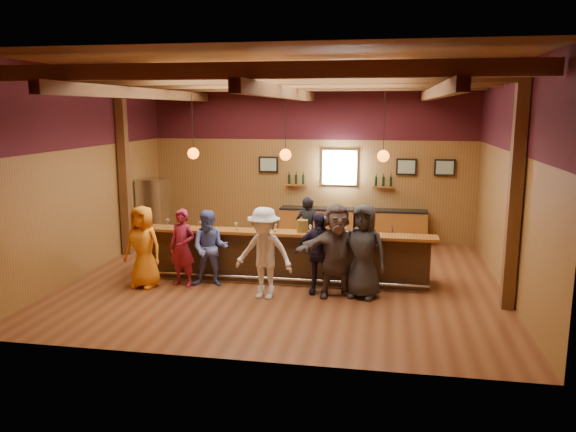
{
  "coord_description": "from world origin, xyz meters",
  "views": [
    {
      "loc": [
        2.07,
        -11.46,
        3.63
      ],
      "look_at": [
        0.0,
        0.3,
        1.35
      ],
      "focal_mm": 35.0,
      "sensor_mm": 36.0,
      "label": 1
    }
  ],
  "objects_px": {
    "customer_denim": "(210,248)",
    "customer_dark": "(363,251)",
    "customer_redvest": "(182,248)",
    "ice_bucket": "(302,226)",
    "customer_brown": "(336,251)",
    "bottle_a": "(305,225)",
    "customer_orange": "(143,247)",
    "stainless_fridge": "(154,212)",
    "back_bar_cabinet": "(352,226)",
    "bartender": "(308,230)",
    "bar_counter": "(288,255)",
    "customer_navy": "(319,253)",
    "customer_white": "(264,253)"
  },
  "relations": [
    {
      "from": "bartender",
      "to": "customer_white",
      "type": "bearing_deg",
      "value": 91.3
    },
    {
      "from": "customer_redvest",
      "to": "customer_dark",
      "type": "relative_size",
      "value": 0.87
    },
    {
      "from": "back_bar_cabinet",
      "to": "bartender",
      "type": "xyz_separation_m",
      "value": [
        -0.92,
        -2.33,
        0.34
      ]
    },
    {
      "from": "customer_redvest",
      "to": "customer_navy",
      "type": "distance_m",
      "value": 2.85
    },
    {
      "from": "customer_redvest",
      "to": "customer_brown",
      "type": "xyz_separation_m",
      "value": [
        3.21,
        -0.16,
        0.11
      ]
    },
    {
      "from": "back_bar_cabinet",
      "to": "customer_dark",
      "type": "relative_size",
      "value": 2.16
    },
    {
      "from": "customer_orange",
      "to": "customer_brown",
      "type": "height_order",
      "value": "customer_brown"
    },
    {
      "from": "bottle_a",
      "to": "bartender",
      "type": "bearing_deg",
      "value": 95.76
    },
    {
      "from": "stainless_fridge",
      "to": "customer_navy",
      "type": "relative_size",
      "value": 1.09
    },
    {
      "from": "customer_redvest",
      "to": "customer_brown",
      "type": "relative_size",
      "value": 0.88
    },
    {
      "from": "customer_brown",
      "to": "ice_bucket",
      "type": "height_order",
      "value": "customer_brown"
    },
    {
      "from": "customer_orange",
      "to": "customer_brown",
      "type": "relative_size",
      "value": 0.92
    },
    {
      "from": "customer_navy",
      "to": "customer_brown",
      "type": "relative_size",
      "value": 0.89
    },
    {
      "from": "stainless_fridge",
      "to": "bartender",
      "type": "height_order",
      "value": "stainless_fridge"
    },
    {
      "from": "customer_redvest",
      "to": "customer_orange",
      "type": "bearing_deg",
      "value": -150.97
    },
    {
      "from": "customer_orange",
      "to": "customer_denim",
      "type": "distance_m",
      "value": 1.36
    },
    {
      "from": "customer_orange",
      "to": "customer_denim",
      "type": "relative_size",
      "value": 1.07
    },
    {
      "from": "stainless_fridge",
      "to": "customer_denim",
      "type": "bearing_deg",
      "value": -51.05
    },
    {
      "from": "bartender",
      "to": "bottle_a",
      "type": "distance_m",
      "value": 1.57
    },
    {
      "from": "back_bar_cabinet",
      "to": "customer_brown",
      "type": "height_order",
      "value": "customer_brown"
    },
    {
      "from": "customer_navy",
      "to": "customer_white",
      "type": "bearing_deg",
      "value": -151.89
    },
    {
      "from": "back_bar_cabinet",
      "to": "stainless_fridge",
      "type": "bearing_deg",
      "value": -168.07
    },
    {
      "from": "back_bar_cabinet",
      "to": "bottle_a",
      "type": "relative_size",
      "value": 11.86
    },
    {
      "from": "customer_dark",
      "to": "ice_bucket",
      "type": "distance_m",
      "value": 1.5
    },
    {
      "from": "customer_orange",
      "to": "customer_navy",
      "type": "distance_m",
      "value": 3.61
    },
    {
      "from": "customer_orange",
      "to": "ice_bucket",
      "type": "relative_size",
      "value": 6.69
    },
    {
      "from": "bottle_a",
      "to": "customer_dark",
      "type": "bearing_deg",
      "value": -30.55
    },
    {
      "from": "customer_white",
      "to": "customer_brown",
      "type": "height_order",
      "value": "customer_brown"
    },
    {
      "from": "customer_white",
      "to": "back_bar_cabinet",
      "type": "bearing_deg",
      "value": 84.15
    },
    {
      "from": "bottle_a",
      "to": "customer_redvest",
      "type": "bearing_deg",
      "value": -166.05
    },
    {
      "from": "stainless_fridge",
      "to": "bartender",
      "type": "xyz_separation_m",
      "value": [
        4.38,
        -1.21,
        -0.09
      ]
    },
    {
      "from": "bar_counter",
      "to": "customer_orange",
      "type": "relative_size",
      "value": 3.7
    },
    {
      "from": "customer_redvest",
      "to": "customer_denim",
      "type": "relative_size",
      "value": 1.01
    },
    {
      "from": "bottle_a",
      "to": "back_bar_cabinet",
      "type": "bearing_deg",
      "value": 78.69
    },
    {
      "from": "stainless_fridge",
      "to": "customer_navy",
      "type": "bearing_deg",
      "value": -34.34
    },
    {
      "from": "back_bar_cabinet",
      "to": "ice_bucket",
      "type": "bearing_deg",
      "value": -101.85
    },
    {
      "from": "stainless_fridge",
      "to": "customer_orange",
      "type": "distance_m",
      "value": 3.79
    },
    {
      "from": "back_bar_cabinet",
      "to": "customer_white",
      "type": "xyz_separation_m",
      "value": [
        -1.4,
        -4.93,
        0.42
      ]
    },
    {
      "from": "customer_brown",
      "to": "bottle_a",
      "type": "bearing_deg",
      "value": 113.03
    },
    {
      "from": "customer_dark",
      "to": "bottle_a",
      "type": "height_order",
      "value": "customer_dark"
    },
    {
      "from": "stainless_fridge",
      "to": "ice_bucket",
      "type": "height_order",
      "value": "stainless_fridge"
    },
    {
      "from": "bar_counter",
      "to": "bottle_a",
      "type": "distance_m",
      "value": 0.87
    },
    {
      "from": "customer_dark",
      "to": "customer_orange",
      "type": "bearing_deg",
      "value": -164.32
    },
    {
      "from": "customer_denim",
      "to": "customer_brown",
      "type": "bearing_deg",
      "value": -11.04
    },
    {
      "from": "bar_counter",
      "to": "customer_brown",
      "type": "bearing_deg",
      "value": -41.91
    },
    {
      "from": "customer_navy",
      "to": "bottle_a",
      "type": "distance_m",
      "value": 0.85
    },
    {
      "from": "bar_counter",
      "to": "customer_brown",
      "type": "xyz_separation_m",
      "value": [
        1.15,
        -1.03,
        0.4
      ]
    },
    {
      "from": "customer_denim",
      "to": "customer_dark",
      "type": "distance_m",
      "value": 3.16
    },
    {
      "from": "customer_orange",
      "to": "bartender",
      "type": "xyz_separation_m",
      "value": [
        3.08,
        2.36,
        -0.04
      ]
    },
    {
      "from": "stainless_fridge",
      "to": "customer_brown",
      "type": "height_order",
      "value": "customer_brown"
    }
  ]
}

